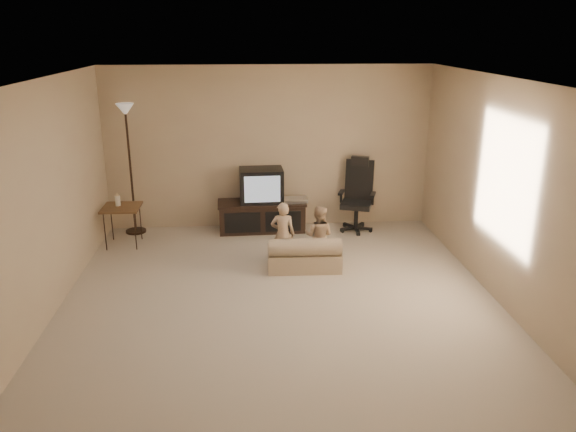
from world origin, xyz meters
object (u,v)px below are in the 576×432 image
tv_stand (262,205)px  floor_lamp (128,140)px  child_sofa (304,256)px  toddler_left (283,234)px  toddler_right (319,236)px  office_chair (357,204)px  side_table (121,208)px

tv_stand → floor_lamp: floor_lamp is taller
child_sofa → toddler_left: toddler_left is taller
floor_lamp → toddler_left: 2.82m
toddler_right → child_sofa: bearing=58.6°
office_chair → tv_stand: bearing=-163.8°
side_table → floor_lamp: size_ratio=0.40×
tv_stand → toddler_right: 1.57m
toddler_left → child_sofa: bearing=157.6°
tv_stand → child_sofa: bearing=-74.1°
side_table → toddler_left: (2.26, -0.94, -0.13)m
child_sofa → floor_lamp: bearing=148.4°
floor_lamp → toddler_left: (2.19, -1.47, -1.00)m
office_chair → floor_lamp: bearing=-163.1°
office_chair → floor_lamp: size_ratio=0.58×
toddler_right → tv_stand: bearing=-41.0°
child_sofa → toddler_left: (-0.27, 0.15, 0.25)m
side_table → child_sofa: side_table is taller
office_chair → toddler_right: office_chair is taller
tv_stand → child_sofa: tv_stand is taller
toddler_right → floor_lamp: bearing=-6.4°
tv_stand → toddler_right: (0.70, -1.41, -0.00)m
toddler_left → tv_stand: bearing=-74.8°
office_chair → side_table: office_chair is taller
side_table → toddler_left: 2.45m
office_chair → toddler_left: bearing=-114.0°
toddler_left → toddler_right: 0.48m
tv_stand → toddler_left: 1.43m
tv_stand → toddler_right: tv_stand is taller
office_chair → toddler_right: (-0.77, -1.33, -0.00)m
side_table → tv_stand: bearing=13.0°
side_table → office_chair: bearing=6.4°
floor_lamp → tv_stand: bearing=-1.7°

